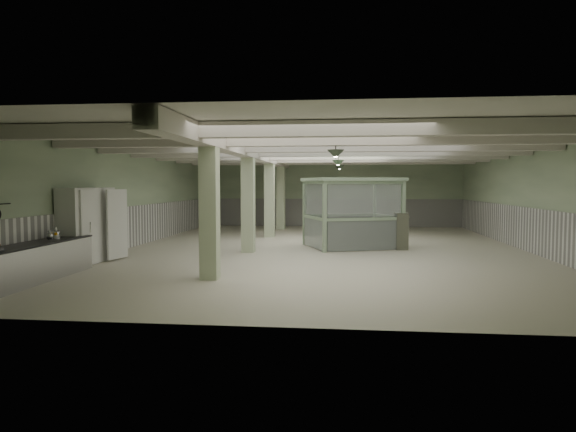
# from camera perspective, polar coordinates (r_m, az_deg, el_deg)

# --- Properties ---
(floor) EXTENTS (20.00, 20.00, 0.00)m
(floor) POSITION_cam_1_polar(r_m,az_deg,el_deg) (18.19, 3.94, -3.71)
(floor) COLOR beige
(floor) RESTS_ON ground
(ceiling) EXTENTS (14.00, 20.00, 0.02)m
(ceiling) POSITION_cam_1_polar(r_m,az_deg,el_deg) (18.10, 3.99, 7.68)
(ceiling) COLOR silver
(ceiling) RESTS_ON wall_back
(wall_back) EXTENTS (14.00, 0.02, 3.60)m
(wall_back) POSITION_cam_1_polar(r_m,az_deg,el_deg) (28.05, 4.78, 2.52)
(wall_back) COLOR #ABBE98
(wall_back) RESTS_ON floor
(wall_front) EXTENTS (14.00, 0.02, 3.60)m
(wall_front) POSITION_cam_1_polar(r_m,az_deg,el_deg) (8.08, 1.14, 0.05)
(wall_front) COLOR #ABBE98
(wall_front) RESTS_ON floor
(wall_left) EXTENTS (0.02, 20.00, 3.60)m
(wall_left) POSITION_cam_1_polar(r_m,az_deg,el_deg) (19.62, -16.93, 1.95)
(wall_left) COLOR #ABBE98
(wall_left) RESTS_ON floor
(wall_right) EXTENTS (0.02, 20.00, 3.60)m
(wall_right) POSITION_cam_1_polar(r_m,az_deg,el_deg) (19.10, 25.45, 1.72)
(wall_right) COLOR #ABBE98
(wall_right) RESTS_ON floor
(wainscot_left) EXTENTS (0.05, 19.90, 1.50)m
(wainscot_left) POSITION_cam_1_polar(r_m,az_deg,el_deg) (19.67, -16.81, -1.11)
(wainscot_left) COLOR white
(wainscot_left) RESTS_ON floor
(wainscot_right) EXTENTS (0.05, 19.90, 1.50)m
(wainscot_right) POSITION_cam_1_polar(r_m,az_deg,el_deg) (19.15, 25.30, -1.42)
(wainscot_right) COLOR white
(wainscot_right) RESTS_ON floor
(wainscot_back) EXTENTS (13.90, 0.05, 1.50)m
(wainscot_back) POSITION_cam_1_polar(r_m,az_deg,el_deg) (28.06, 4.77, 0.38)
(wainscot_back) COLOR white
(wainscot_back) RESTS_ON floor
(girder) EXTENTS (0.45, 19.90, 0.40)m
(girder) POSITION_cam_1_polar(r_m,az_deg,el_deg) (18.35, -3.90, 6.93)
(girder) COLOR beige
(girder) RESTS_ON ceiling
(beam_a) EXTENTS (13.90, 0.35, 0.32)m
(beam_a) POSITION_cam_1_polar(r_m,az_deg,el_deg) (10.62, 2.37, 9.63)
(beam_a) COLOR beige
(beam_a) RESTS_ON ceiling
(beam_b) EXTENTS (13.90, 0.35, 0.32)m
(beam_b) POSITION_cam_1_polar(r_m,az_deg,el_deg) (13.10, 3.11, 8.47)
(beam_b) COLOR beige
(beam_b) RESTS_ON ceiling
(beam_c) EXTENTS (13.90, 0.35, 0.32)m
(beam_c) POSITION_cam_1_polar(r_m,az_deg,el_deg) (15.59, 3.62, 7.68)
(beam_c) COLOR beige
(beam_c) RESTS_ON ceiling
(beam_d) EXTENTS (13.90, 0.35, 0.32)m
(beam_d) POSITION_cam_1_polar(r_m,az_deg,el_deg) (18.08, 3.99, 7.11)
(beam_d) COLOR beige
(beam_d) RESTS_ON ceiling
(beam_e) EXTENTS (13.90, 0.35, 0.32)m
(beam_e) POSITION_cam_1_polar(r_m,az_deg,el_deg) (20.58, 4.26, 6.67)
(beam_e) COLOR beige
(beam_e) RESTS_ON ceiling
(beam_f) EXTENTS (13.90, 0.35, 0.32)m
(beam_f) POSITION_cam_1_polar(r_m,az_deg,el_deg) (23.07, 4.48, 6.33)
(beam_f) COLOR beige
(beam_f) RESTS_ON ceiling
(beam_g) EXTENTS (13.90, 0.35, 0.32)m
(beam_g) POSITION_cam_1_polar(r_m,az_deg,el_deg) (25.57, 4.65, 6.06)
(beam_g) COLOR beige
(beam_g) RESTS_ON ceiling
(column_a) EXTENTS (0.42, 0.42, 3.60)m
(column_a) POSITION_cam_1_polar(r_m,az_deg,el_deg) (12.47, -8.72, 1.24)
(column_a) COLOR beige
(column_a) RESTS_ON floor
(column_b) EXTENTS (0.42, 0.42, 3.60)m
(column_b) POSITION_cam_1_polar(r_m,az_deg,el_deg) (17.34, -4.46, 1.90)
(column_b) COLOR beige
(column_b) RESTS_ON floor
(column_c) EXTENTS (0.42, 0.42, 3.60)m
(column_c) POSITION_cam_1_polar(r_m,az_deg,el_deg) (22.27, -2.07, 2.27)
(column_c) COLOR beige
(column_c) RESTS_ON floor
(column_d) EXTENTS (0.42, 0.42, 3.60)m
(column_d) POSITION_cam_1_polar(r_m,az_deg,el_deg) (26.24, -0.81, 2.47)
(column_d) COLOR beige
(column_d) RESTS_ON floor
(pendant_front) EXTENTS (0.44, 0.44, 0.22)m
(pendant_front) POSITION_cam_1_polar(r_m,az_deg,el_deg) (13.06, 5.32, 6.85)
(pendant_front) COLOR #2F3C2D
(pendant_front) RESTS_ON ceiling
(pendant_mid) EXTENTS (0.44, 0.44, 0.22)m
(pendant_mid) POSITION_cam_1_polar(r_m,az_deg,el_deg) (18.55, 5.59, 5.87)
(pendant_mid) COLOR #2F3C2D
(pendant_mid) RESTS_ON ceiling
(pendant_back) EXTENTS (0.44, 0.44, 0.22)m
(pendant_back) POSITION_cam_1_polar(r_m,az_deg,el_deg) (23.55, 5.73, 5.37)
(pendant_back) COLOR #2F3C2D
(pendant_back) RESTS_ON ceiling
(prep_counter) EXTENTS (0.80, 4.55, 0.91)m
(prep_counter) POSITION_cam_1_polar(r_m,az_deg,el_deg) (13.34, -26.89, -4.74)
(prep_counter) COLOR #A9A9AD
(prep_counter) RESTS_ON floor
(pitcher_near) EXTENTS (0.18, 0.20, 0.24)m
(pitcher_near) POSITION_cam_1_polar(r_m,az_deg,el_deg) (14.07, -24.97, -1.98)
(pitcher_near) COLOR #A9A9AD
(pitcher_near) RESTS_ON prep_counter
(pitcher_far) EXTENTS (0.27, 0.28, 0.29)m
(pitcher_far) POSITION_cam_1_polar(r_m,az_deg,el_deg) (14.42, -24.44, -1.74)
(pitcher_far) COLOR #A9A9AD
(pitcher_far) RESTS_ON prep_counter
(orange_bowl) EXTENTS (0.30, 0.30, 0.09)m
(orange_bowl) POSITION_cam_1_polar(r_m,az_deg,el_deg) (14.39, -24.50, -2.14)
(orange_bowl) COLOR #B2B2B7
(orange_bowl) RESTS_ON prep_counter
(walkin_cooler) EXTENTS (0.88, 2.39, 2.19)m
(walkin_cooler) POSITION_cam_1_polar(r_m,az_deg,el_deg) (15.89, -21.31, -1.03)
(walkin_cooler) COLOR white
(walkin_cooler) RESTS_ON floor
(guard_booth) EXTENTS (3.87, 3.59, 2.53)m
(guard_booth) POSITION_cam_1_polar(r_m,az_deg,el_deg) (18.80, 7.11, 1.76)
(guard_booth) COLOR #8DA785
(guard_booth) RESTS_ON floor
(filing_cabinet) EXTENTS (0.45, 0.62, 1.29)m
(filing_cabinet) POSITION_cam_1_polar(r_m,az_deg,el_deg) (18.51, 12.47, -1.65)
(filing_cabinet) COLOR #5A5D4D
(filing_cabinet) RESTS_ON floor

